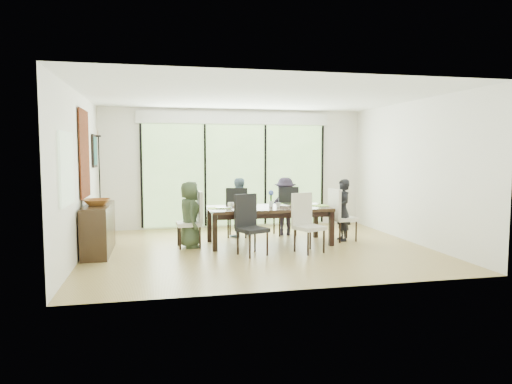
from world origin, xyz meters
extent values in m
cube|color=olive|center=(0.00, 0.00, -0.01)|extent=(6.00, 5.00, 0.01)
cube|color=white|center=(0.00, 0.00, 2.71)|extent=(6.00, 5.00, 0.01)
cube|color=white|center=(0.00, 2.51, 1.35)|extent=(6.00, 0.02, 2.70)
cube|color=silver|center=(0.00, -2.51, 1.35)|extent=(6.00, 0.02, 2.70)
cube|color=beige|center=(-3.01, 0.00, 1.35)|extent=(0.02, 5.00, 2.70)
cube|color=silver|center=(3.01, 0.00, 1.35)|extent=(0.02, 5.00, 2.70)
cube|color=#598C3F|center=(0.00, 2.47, 1.20)|extent=(4.20, 0.02, 2.30)
cube|color=white|center=(0.00, 2.46, 2.50)|extent=(4.40, 0.06, 0.28)
cube|color=black|center=(-2.10, 2.46, 1.20)|extent=(0.05, 0.04, 2.30)
cube|color=black|center=(-0.70, 2.46, 1.20)|extent=(0.05, 0.04, 2.30)
cube|color=black|center=(0.70, 2.46, 1.20)|extent=(0.05, 0.04, 2.30)
cube|color=black|center=(2.10, 2.46, 1.20)|extent=(0.05, 0.04, 2.30)
cube|color=#8CAD7F|center=(-2.97, -1.20, 1.50)|extent=(0.02, 0.90, 1.00)
cube|color=#533623|center=(0.00, 3.40, -0.05)|extent=(6.00, 1.80, 0.10)
cube|color=brown|center=(0.00, 4.20, 0.55)|extent=(6.00, 0.08, 0.06)
sphere|color=#14380F|center=(-1.80, 5.20, 1.44)|extent=(3.20, 3.20, 3.20)
sphere|color=#14380F|center=(0.40, 5.80, 1.80)|extent=(4.00, 4.00, 4.00)
sphere|color=#14380F|center=(2.20, 5.00, 1.26)|extent=(2.80, 2.80, 2.80)
sphere|color=#14380F|center=(-0.60, 6.50, 1.62)|extent=(3.60, 3.60, 3.60)
cube|color=black|center=(0.28, 0.40, 0.67)|extent=(2.24, 1.03, 0.06)
cube|color=black|center=(0.28, 0.40, 0.59)|extent=(2.05, 0.84, 0.09)
cube|color=black|center=(-0.80, -0.03, 0.32)|extent=(0.08, 0.08, 0.64)
cube|color=black|center=(1.36, -0.03, 0.32)|extent=(0.08, 0.08, 0.64)
cube|color=black|center=(-0.80, 0.83, 0.32)|extent=(0.08, 0.08, 0.64)
cube|color=black|center=(1.36, 0.83, 0.32)|extent=(0.08, 0.08, 0.64)
imported|color=#38472F|center=(-1.20, 0.40, 0.60)|extent=(0.36, 0.56, 1.20)
imported|color=black|center=(1.76, 0.40, 0.60)|extent=(0.38, 0.58, 1.20)
imported|color=#718EA3|center=(-0.17, 1.23, 0.60)|extent=(0.62, 0.46, 1.20)
imported|color=#261F2F|center=(0.83, 1.23, 0.60)|extent=(0.63, 0.48, 1.20)
cube|color=#9DC245|center=(-0.67, 0.40, 0.70)|extent=(0.41, 0.30, 0.01)
cube|color=#7CA53A|center=(1.23, 0.40, 0.70)|extent=(0.41, 0.30, 0.01)
cube|color=#A1B440|center=(-0.17, 0.80, 0.70)|extent=(0.41, 0.30, 0.01)
cube|color=olive|center=(0.83, 0.80, 0.70)|extent=(0.41, 0.30, 0.01)
cube|color=white|center=(-0.27, 0.10, 0.70)|extent=(0.41, 0.30, 0.01)
cube|color=black|center=(-0.07, 0.75, 0.71)|extent=(0.24, 0.17, 0.01)
cube|color=black|center=(0.78, 0.75, 0.71)|extent=(0.22, 0.16, 0.01)
cube|color=white|center=(0.98, 0.35, 0.70)|extent=(0.28, 0.21, 0.00)
cube|color=white|center=(-0.27, 0.10, 0.72)|extent=(0.24, 0.24, 0.02)
cube|color=#CF5D18|center=(-0.27, 0.10, 0.73)|extent=(0.19, 0.19, 0.01)
cylinder|color=silver|center=(0.33, 0.45, 0.76)|extent=(0.07, 0.07, 0.11)
cylinder|color=#337226|center=(0.33, 0.45, 0.87)|extent=(0.04, 0.04, 0.15)
sphere|color=#5068C8|center=(0.33, 0.45, 0.96)|extent=(0.10, 0.10, 0.10)
imported|color=silver|center=(-0.57, 0.30, 0.71)|extent=(0.33, 0.23, 0.02)
imported|color=white|center=(-0.42, 0.55, 0.75)|extent=(0.15, 0.15, 0.09)
imported|color=white|center=(0.43, 0.30, 0.74)|extent=(0.10, 0.10, 0.09)
imported|color=white|center=(1.08, 0.50, 0.75)|extent=(0.13, 0.13, 0.09)
imported|color=white|center=(0.53, 0.45, 0.71)|extent=(0.25, 0.26, 0.02)
cube|color=black|center=(-2.76, 0.26, 0.42)|extent=(0.42, 1.48, 0.83)
imported|color=brown|center=(-2.76, 0.16, 0.89)|extent=(0.44, 0.44, 0.11)
cylinder|color=black|center=(-2.76, 0.61, 0.85)|extent=(0.09, 0.09, 0.04)
cylinder|color=black|center=(-2.76, 0.61, 1.43)|extent=(0.02, 0.02, 1.16)
cylinder|color=black|center=(-2.76, 0.61, 2.01)|extent=(0.09, 0.09, 0.03)
cylinder|color=silver|center=(-2.76, 0.61, 2.06)|extent=(0.03, 0.03, 0.09)
cube|color=maroon|center=(-2.97, 0.40, 1.70)|extent=(0.02, 1.00, 1.50)
cube|color=black|center=(-2.97, 1.70, 1.75)|extent=(0.03, 0.55, 0.65)
cube|color=#164844|center=(-2.95, 1.70, 1.75)|extent=(0.01, 0.45, 0.55)
camera|label=1|loc=(-1.76, -7.86, 1.73)|focal=32.00mm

